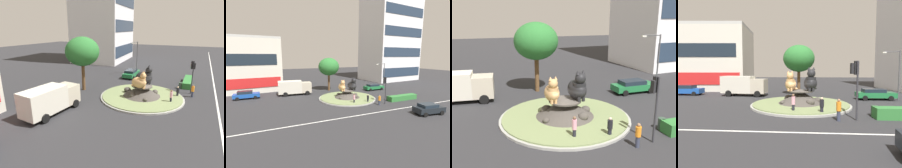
# 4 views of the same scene
# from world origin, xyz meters

# --- Properties ---
(ground_plane) EXTENTS (160.00, 160.00, 0.00)m
(ground_plane) POSITION_xyz_m (0.00, 0.00, 0.00)
(ground_plane) COLOR #28282B
(lane_centreline) EXTENTS (112.00, 0.20, 0.01)m
(lane_centreline) POSITION_xyz_m (0.00, -8.82, 0.00)
(lane_centreline) COLOR silver
(lane_centreline) RESTS_ON ground
(roundabout_island) EXTENTS (10.66, 10.66, 1.63)m
(roundabout_island) POSITION_xyz_m (0.01, 0.01, 0.56)
(roundabout_island) COLOR gray
(roundabout_island) RESTS_ON ground
(cat_statue_calico) EXTENTS (1.45, 2.17, 2.14)m
(cat_statue_calico) POSITION_xyz_m (-1.06, 0.00, 2.42)
(cat_statue_calico) COLOR tan
(cat_statue_calico) RESTS_ON roundabout_island
(cat_statue_black) EXTENTS (1.59, 2.55, 2.53)m
(cat_statue_black) POSITION_xyz_m (1.08, -0.04, 2.56)
(cat_statue_black) COLOR black
(cat_statue_black) RESTS_ON roundabout_island
(traffic_light_mast) EXTENTS (0.70, 0.63, 4.53)m
(traffic_light_mast) POSITION_xyz_m (4.27, -5.60, 3.33)
(traffic_light_mast) COLOR #2D2D33
(traffic_light_mast) RESTS_ON ground
(office_tower) EXTENTS (17.93, 13.51, 30.55)m
(office_tower) POSITION_xyz_m (25.14, 18.37, 15.28)
(office_tower) COLOR silver
(office_tower) RESTS_ON ground
(clipped_hedge_strip) EXTENTS (5.97, 1.20, 0.90)m
(clipped_hedge_strip) POSITION_xyz_m (8.93, -4.96, 0.45)
(clipped_hedge_strip) COLOR #2D7033
(clipped_hedge_strip) RESTS_ON ground
(broadleaf_tree_behind_island) EXTENTS (4.76, 4.76, 7.61)m
(broadleaf_tree_behind_island) POSITION_xyz_m (-0.42, 8.59, 5.55)
(broadleaf_tree_behind_island) COLOR brown
(broadleaf_tree_behind_island) RESTS_ON ground
(streetlight_arm) EXTENTS (2.06, 0.67, 6.27)m
(streetlight_arm) POSITION_xyz_m (12.15, 4.79, 3.70)
(streetlight_arm) COLOR #4C4C51
(streetlight_arm) RESTS_ON ground
(pedestrian_black_shirt) EXTENTS (0.36, 0.36, 1.55)m
(pedestrian_black_shirt) POSITION_xyz_m (1.88, -4.22, 0.81)
(pedestrian_black_shirt) COLOR black
(pedestrian_black_shirt) RESTS_ON ground
(pedestrian_orange_shirt) EXTENTS (0.37, 0.37, 1.68)m
(pedestrian_orange_shirt) POSITION_xyz_m (2.98, -5.95, 0.88)
(pedestrian_orange_shirt) COLOR #33384C
(pedestrian_orange_shirt) RESTS_ON ground
(pedestrian_pink_shirt) EXTENTS (0.32, 0.32, 1.75)m
(pedestrian_pink_shirt) POSITION_xyz_m (-0.56, -3.75, 0.94)
(pedestrian_pink_shirt) COLOR black
(pedestrian_pink_shirt) RESTS_ON ground
(sedan_on_far_lane) EXTENTS (4.80, 2.12, 1.41)m
(sedan_on_far_lane) POSITION_xyz_m (9.52, 4.82, 0.76)
(sedan_on_far_lane) COLOR #1E6B38
(sedan_on_far_lane) RESTS_ON ground
(delivery_box_truck) EXTENTS (6.76, 3.04, 2.94)m
(delivery_box_truck) POSITION_xyz_m (-8.59, 7.29, 1.61)
(delivery_box_truck) COLOR #B7AD99
(delivery_box_truck) RESTS_ON ground
(litter_bin) EXTENTS (0.56, 0.56, 0.90)m
(litter_bin) POSITION_xyz_m (6.23, -4.16, 0.45)
(litter_bin) COLOR #2D4233
(litter_bin) RESTS_ON ground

